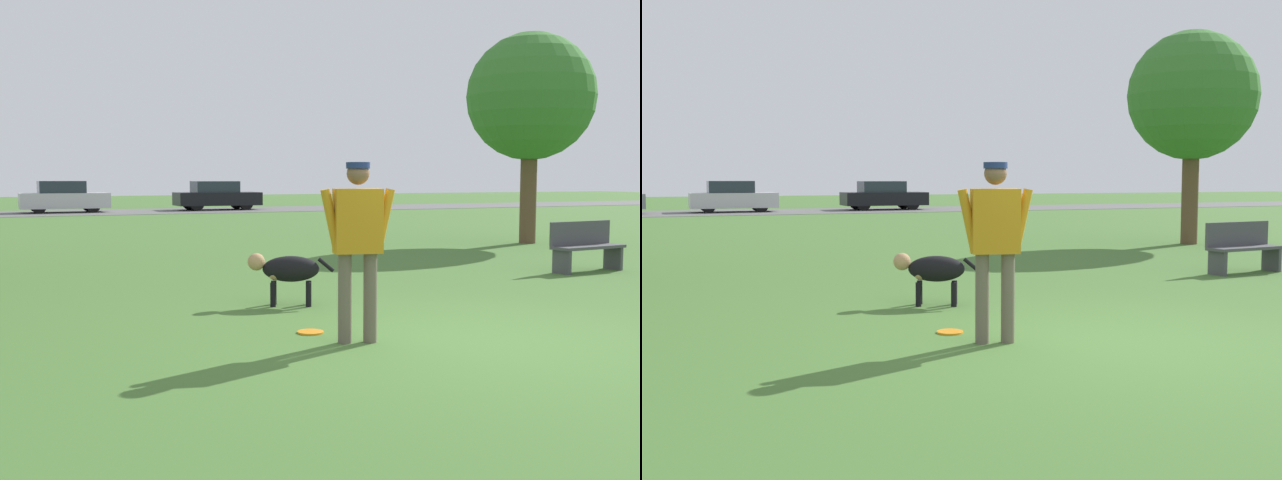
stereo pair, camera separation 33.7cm
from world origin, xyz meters
The scene contains 9 objects.
ground_plane centered at (0.00, 0.00, 0.00)m, with size 120.00×120.00×0.00m, color #426B2D.
far_road_strip centered at (0.00, 29.14, 0.01)m, with size 120.00×6.00×0.01m.
person centered at (-1.03, 0.39, 1.03)m, with size 0.72×0.32×1.72m.
dog centered at (-0.90, 2.61, 0.44)m, with size 1.04×0.59×0.65m.
frisbee centered at (-1.27, 0.98, 0.01)m, with size 0.27×0.27×0.02m.
tree_near_right centered at (7.59, 8.50, 3.46)m, with size 3.01×3.01×5.00m.
parked_car_silver centered at (-1.22, 29.51, 0.69)m, with size 3.84×1.86×1.42m.
parked_car_black centered at (5.87, 29.49, 0.69)m, with size 4.06×1.90×1.40m.
park_bench centered at (4.94, 3.75, 0.45)m, with size 1.43×0.54×0.84m.
Camera 2 is at (-3.89, -6.05, 1.58)m, focal length 42.00 mm.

